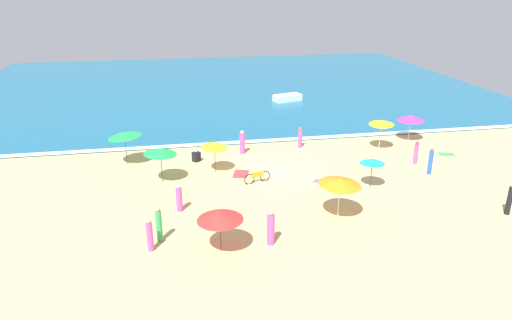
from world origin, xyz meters
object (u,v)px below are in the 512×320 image
Objects in this scene: beachgoer_5 at (242,143)px; beachgoer_8 at (430,161)px; parked_bicycle at (257,177)px; beach_umbrella_2 at (215,145)px; beach_umbrella_1 at (381,122)px; beachgoer_7 at (196,156)px; beachgoer_2 at (159,225)px; beachgoer_1 at (300,138)px; beachgoer_3 at (510,199)px; beach_umbrella_0 at (220,215)px; beach_umbrella_4 at (124,134)px; beachgoer_9 at (179,198)px; beach_umbrella_5 at (372,161)px; beach_umbrella_6 at (340,181)px; small_boat_0 at (287,98)px; beachgoer_4 at (271,228)px; beach_umbrella_7 at (411,118)px; beach_umbrella_3 at (160,152)px; beachgoer_0 at (150,236)px; beachgoer_6 at (416,153)px.

beachgoer_8 reaches higher than beachgoer_5.
beach_umbrella_2 is at bearing 136.87° from parked_bicycle.
beach_umbrella_1 reaches higher than parked_bicycle.
beachgoer_7 is at bearing -163.84° from beachgoer_5.
beachgoer_2 is at bearing -113.08° from beach_umbrella_2.
beachgoer_3 is at bearing -57.10° from beachgoer_1.
beach_umbrella_0 reaches higher than beach_umbrella_2.
beachgoer_2 is (2.32, -11.01, -1.27)m from beach_umbrella_4.
beach_umbrella_5 is at bearing 5.33° from beachgoer_9.
beach_umbrella_6 is 1.77× the size of beachgoer_8.
beach_umbrella_4 is 0.77× the size of small_boat_0.
beach_umbrella_1 is 11.58m from beachgoer_3.
beachgoer_3 is (15.15, -9.03, -0.99)m from beach_umbrella_2.
beachgoer_4 is at bearing -92.84° from beachgoer_5.
beach_umbrella_0 is 3.36m from beachgoer_2.
beachgoer_7 is (-6.99, 9.87, -1.74)m from beach_umbrella_6.
beachgoer_2 is (-19.57, -12.29, -0.97)m from beach_umbrella_7.
beachgoer_2 is 5.45m from beachgoer_4.
beachgoer_9 is at bearing -174.67° from beach_umbrella_5.
beachgoer_8 is 16.63m from beachgoer_9.
beach_umbrella_2 is at bearing 167.97° from beachgoer_8.
beach_umbrella_4 is 21.98m from small_boat_0.
beach_umbrella_4 is (-18.64, 0.33, 0.04)m from beach_umbrella_1.
beach_umbrella_5 is at bearing -14.20° from beach_umbrella_3.
beach_umbrella_7 is at bearing 13.50° from beach_umbrella_2.
beachgoer_8 is (-2.05, -6.80, -0.98)m from beach_umbrella_7.
beach_umbrella_2 is at bearing -23.36° from beach_umbrella_4.
beachgoer_7 is at bearing 76.89° from beachgoer_2.
beach_umbrella_0 is 13.54m from beachgoer_5.
beachgoer_8 is at bearing -28.07° from beachgoer_5.
beach_umbrella_1 is 13.95m from beachgoer_7.
beach_umbrella_0 reaches higher than beachgoer_7.
beach_umbrella_7 is at bearing 2.63° from beachgoer_5.
beachgoer_2 is at bearing 178.26° from beachgoer_3.
beach_umbrella_7 is at bearing 50.14° from beach_umbrella_5.
beach_umbrella_7 is at bearing 14.09° from beach_umbrella_3.
beach_umbrella_7 is 23.92m from beachgoer_0.
beach_umbrella_1 is at bearing 103.01° from beachgoer_8.
beach_umbrella_1 is 1.39× the size of beachgoer_2.
beach_umbrella_5 is 5.83m from beachgoer_6.
beachgoer_8 is at bearing 28.95° from beachgoer_4.
beach_umbrella_5 is at bearing 141.29° from beachgoer_3.
beach_umbrella_5 is at bearing 20.69° from beachgoer_0.
beachgoer_1 is 16.09m from beachgoer_2.
beachgoer_4 reaches higher than beachgoer_7.
beachgoer_5 reaches higher than beachgoer_0.
beach_umbrella_0 is at bearing -119.27° from beachgoer_1.
beach_umbrella_1 is 1.35× the size of beach_umbrella_5.
beach_umbrella_5 is 0.59× the size of beach_umbrella_6.
beachgoer_0 is (-19.99, -13.09, -1.06)m from beach_umbrella_7.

